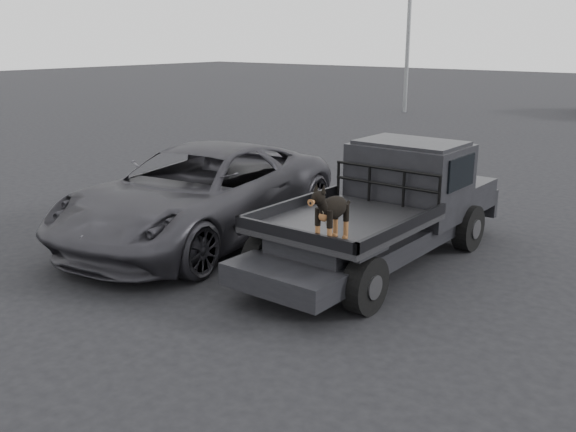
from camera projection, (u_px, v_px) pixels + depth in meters
The scene contains 6 objects.
ground at pixel (318, 314), 8.17m from camera, with size 120.00×120.00×0.00m, color black.
flatbed_ute at pixel (378, 235), 9.86m from camera, with size 2.00×5.40×0.92m, color black, non-canonical shape.
ute_cab at pixel (410, 168), 10.33m from camera, with size 1.72×1.30×0.88m, color black, non-canonical shape.
headache_rack at pixel (386, 186), 9.81m from camera, with size 1.80×0.08×0.55m, color black, non-canonical shape.
dog at pixel (332, 213), 7.99m from camera, with size 0.32×0.60×0.74m, color black, non-canonical shape.
parked_suv at pixel (199, 194), 11.04m from camera, with size 2.64×5.73×1.59m, color #333238.
Camera 1 is at (4.36, -6.15, 3.41)m, focal length 40.00 mm.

